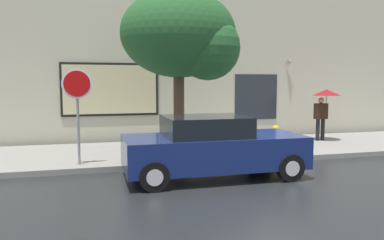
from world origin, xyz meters
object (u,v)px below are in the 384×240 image
(fire_hydrant, at_px, (275,139))
(parked_car, at_px, (212,147))
(street_tree, at_px, (185,37))
(stop_sign, at_px, (77,97))
(pedestrian_with_umbrella, at_px, (325,100))

(fire_hydrant, bearing_deg, parked_car, -144.32)
(street_tree, bearing_deg, stop_sign, -169.39)
(stop_sign, bearing_deg, fire_hydrant, 3.50)
(parked_car, xyz_separation_m, fire_hydrant, (2.68, 1.92, -0.18))
(parked_car, relative_size, stop_sign, 1.72)
(fire_hydrant, relative_size, street_tree, 0.17)
(parked_car, relative_size, street_tree, 0.89)
(pedestrian_with_umbrella, distance_m, stop_sign, 8.80)
(parked_car, height_order, fire_hydrant, parked_car)
(parked_car, xyz_separation_m, street_tree, (-0.15, 2.12, 2.83))
(pedestrian_with_umbrella, bearing_deg, stop_sign, -167.17)
(pedestrian_with_umbrella, distance_m, street_tree, 6.09)
(parked_car, height_order, pedestrian_with_umbrella, pedestrian_with_umbrella)
(fire_hydrant, height_order, street_tree, street_tree)
(parked_car, relative_size, fire_hydrant, 5.19)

